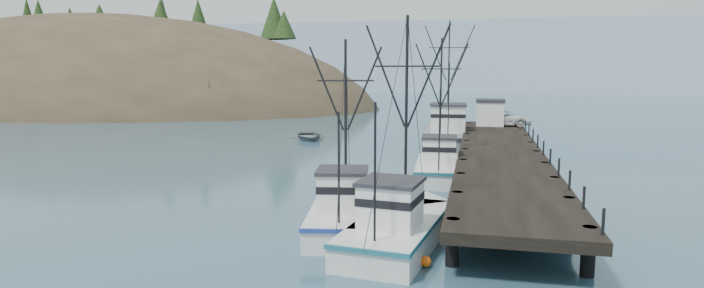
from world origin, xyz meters
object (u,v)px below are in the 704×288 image
Objects in this scene: trawler_far at (439,167)px; motorboat at (309,140)px; pier_shed at (490,112)px; trawler_mid at (344,212)px; work_vessel at (447,135)px; pier at (500,154)px; trawler_near at (399,226)px; pickup_truck at (504,118)px.

trawler_far is 24.71m from motorboat.
motorboat is at bearing -177.46° from pier_shed.
pier_shed is at bearing 78.64° from trawler_far.
trawler_mid is 0.62× the size of work_vessel.
pier is 4.07× the size of trawler_near.
motorboat is (-15.23, 34.74, -0.82)m from trawler_near.
motorboat is (-19.92, -0.89, -3.42)m from pier_shed.
pier is 7.81× the size of motorboat.
pier_shed is (-0.43, 18.00, 1.73)m from pier.
pickup_truck is (6.16, 35.63, 1.99)m from trawler_near.
trawler_near reaches higher than pickup_truck.
pickup_truck is (5.44, 19.73, 1.99)m from trawler_far.
pier_shed is (7.75, 33.76, 2.60)m from trawler_mid.
trawler_near is 36.21m from pickup_truck.
work_vessel is (0.42, 32.37, 0.41)m from trawler_near.
pier_shed is (3.96, 19.73, 2.60)m from trawler_far.
trawler_mid reaches higher than pier.
trawler_near is at bearing -92.62° from trawler_far.
pier is at bearing -88.62° from pier_shed.
motorboat is at bearing 139.94° from pier.
trawler_near is 1.02× the size of trawler_far.
pier_shed is 20.23m from motorboat.
trawler_far reaches higher than pier_shed.
work_vessel is 5.80m from pier_shed.
pier is 26.65m from motorboat.
pier is 4.15× the size of trawler_far.
pickup_truck is at bearing 74.59° from trawler_far.
trawler_far is at bearing 168.48° from pickup_truck.
trawler_far is at bearing 87.38° from trawler_near.
trawler_near is at bearing -97.50° from pier_shed.
motorboat is (-21.40, -0.89, -2.81)m from pickup_truck.
trawler_far reaches higher than pier.
motorboat is (-15.66, 2.37, -1.23)m from work_vessel.
trawler_far is at bearing -74.41° from motorboat.
work_vessel is 2.73× the size of pickup_truck.
trawler_mid is (-8.19, -15.76, -0.87)m from pier.
trawler_far is at bearing -158.50° from pier.
pickup_truck is at bearing 0.00° from pier_shed.
trawler_near is (-5.12, -17.63, -0.87)m from pier.
work_vessel reaches higher than pier.
trawler_near is at bearing 174.08° from pickup_truck.
trawler_far is (0.73, 15.89, 0.00)m from trawler_near.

